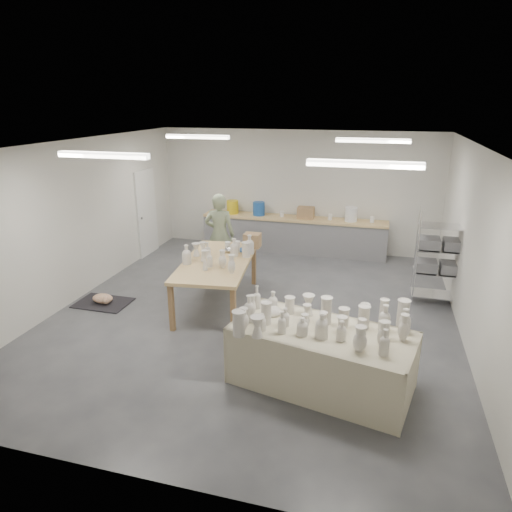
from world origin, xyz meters
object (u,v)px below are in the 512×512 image
(drying_table, at_px, (321,355))
(red_stool, at_px, (224,257))
(work_table, at_px, (221,259))
(potter, at_px, (220,235))

(drying_table, distance_m, red_stool, 4.73)
(work_table, xyz_separation_m, red_stool, (-0.55, 1.72, -0.59))
(work_table, height_order, red_stool, work_table)
(work_table, bearing_deg, red_stool, 100.90)
(work_table, distance_m, potter, 1.55)
(potter, xyz_separation_m, red_stool, (0.00, 0.27, -0.60))
(red_stool, bearing_deg, drying_table, -55.17)
(potter, bearing_deg, red_stool, -96.41)
(drying_table, relative_size, red_stool, 5.43)
(work_table, bearing_deg, drying_table, -51.99)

